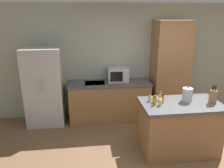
{
  "coord_description": "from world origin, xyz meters",
  "views": [
    {
      "loc": [
        -1.36,
        -2.64,
        2.38
      ],
      "look_at": [
        -0.86,
        1.4,
        1.05
      ],
      "focal_mm": 35.0,
      "sensor_mm": 36.0,
      "label": 1
    }
  ],
  "objects_px": {
    "refrigerator": "(44,87)",
    "spice_bottle_tall_dark": "(163,99)",
    "pantry_cabinet": "(169,71)",
    "spice_bottle_amber_oil": "(154,100)",
    "spice_bottle_green_herb": "(160,96)",
    "spice_bottle_orange_cap": "(150,98)",
    "spice_bottle_short_red": "(160,102)",
    "spice_bottle_pale_salt": "(155,100)",
    "knife_block": "(213,96)",
    "kettle": "(187,95)",
    "microwave": "(118,74)"
  },
  "relations": [
    {
      "from": "spice_bottle_pale_salt",
      "to": "kettle",
      "type": "distance_m",
      "value": 0.61
    },
    {
      "from": "spice_bottle_green_herb",
      "to": "spice_bottle_pale_salt",
      "type": "xyz_separation_m",
      "value": [
        -0.15,
        -0.2,
        0.01
      ]
    },
    {
      "from": "spice_bottle_green_herb",
      "to": "kettle",
      "type": "distance_m",
      "value": 0.46
    },
    {
      "from": "spice_bottle_short_red",
      "to": "spice_bottle_pale_salt",
      "type": "bearing_deg",
      "value": 148.91
    },
    {
      "from": "spice_bottle_tall_dark",
      "to": "spice_bottle_short_red",
      "type": "height_order",
      "value": "spice_bottle_tall_dark"
    },
    {
      "from": "microwave",
      "to": "knife_block",
      "type": "height_order",
      "value": "knife_block"
    },
    {
      "from": "kettle",
      "to": "spice_bottle_green_herb",
      "type": "bearing_deg",
      "value": 165.78
    },
    {
      "from": "knife_block",
      "to": "spice_bottle_green_herb",
      "type": "xyz_separation_m",
      "value": [
        -0.83,
        0.26,
        -0.05
      ]
    },
    {
      "from": "spice_bottle_green_herb",
      "to": "spice_bottle_orange_cap",
      "type": "bearing_deg",
      "value": -167.31
    },
    {
      "from": "pantry_cabinet",
      "to": "spice_bottle_orange_cap",
      "type": "distance_m",
      "value": 1.53
    },
    {
      "from": "spice_bottle_tall_dark",
      "to": "spice_bottle_amber_oil",
      "type": "xyz_separation_m",
      "value": [
        -0.15,
        0.02,
        -0.02
      ]
    },
    {
      "from": "kettle",
      "to": "knife_block",
      "type": "bearing_deg",
      "value": -20.87
    },
    {
      "from": "spice_bottle_green_herb",
      "to": "knife_block",
      "type": "bearing_deg",
      "value": -17.36
    },
    {
      "from": "spice_bottle_tall_dark",
      "to": "spice_bottle_orange_cap",
      "type": "relative_size",
      "value": 1.47
    },
    {
      "from": "pantry_cabinet",
      "to": "spice_bottle_pale_salt",
      "type": "distance_m",
      "value": 1.64
    },
    {
      "from": "spice_bottle_tall_dark",
      "to": "kettle",
      "type": "height_order",
      "value": "kettle"
    },
    {
      "from": "spice_bottle_tall_dark",
      "to": "spice_bottle_green_herb",
      "type": "xyz_separation_m",
      "value": [
        -0.0,
        0.13,
        -0.0
      ]
    },
    {
      "from": "kettle",
      "to": "refrigerator",
      "type": "bearing_deg",
      "value": 153.25
    },
    {
      "from": "knife_block",
      "to": "spice_bottle_orange_cap",
      "type": "bearing_deg",
      "value": 168.19
    },
    {
      "from": "refrigerator",
      "to": "knife_block",
      "type": "relative_size",
      "value": 5.32
    },
    {
      "from": "spice_bottle_amber_oil",
      "to": "refrigerator",
      "type": "bearing_deg",
      "value": 146.86
    },
    {
      "from": "spice_bottle_orange_cap",
      "to": "spice_bottle_pale_salt",
      "type": "bearing_deg",
      "value": -74.66
    },
    {
      "from": "pantry_cabinet",
      "to": "spice_bottle_amber_oil",
      "type": "xyz_separation_m",
      "value": [
        -0.79,
        -1.35,
        -0.14
      ]
    },
    {
      "from": "refrigerator",
      "to": "spice_bottle_amber_oil",
      "type": "xyz_separation_m",
      "value": [
        2.03,
        -1.32,
        0.13
      ]
    },
    {
      "from": "spice_bottle_amber_oil",
      "to": "kettle",
      "type": "height_order",
      "value": "kettle"
    },
    {
      "from": "spice_bottle_amber_oil",
      "to": "spice_bottle_orange_cap",
      "type": "bearing_deg",
      "value": 123.8
    },
    {
      "from": "microwave",
      "to": "kettle",
      "type": "distance_m",
      "value": 1.74
    },
    {
      "from": "spice_bottle_tall_dark",
      "to": "spice_bottle_pale_salt",
      "type": "bearing_deg",
      "value": -157.08
    },
    {
      "from": "refrigerator",
      "to": "spice_bottle_tall_dark",
      "type": "height_order",
      "value": "refrigerator"
    },
    {
      "from": "pantry_cabinet",
      "to": "microwave",
      "type": "distance_m",
      "value": 1.19
    },
    {
      "from": "microwave",
      "to": "knife_block",
      "type": "distance_m",
      "value": 2.09
    },
    {
      "from": "spice_bottle_green_herb",
      "to": "kettle",
      "type": "relative_size",
      "value": 0.59
    },
    {
      "from": "spice_bottle_tall_dark",
      "to": "spice_bottle_green_herb",
      "type": "distance_m",
      "value": 0.13
    },
    {
      "from": "microwave",
      "to": "knife_block",
      "type": "bearing_deg",
      "value": -48.74
    },
    {
      "from": "spice_bottle_pale_salt",
      "to": "spice_bottle_short_red",
      "type": "bearing_deg",
      "value": -31.09
    },
    {
      "from": "knife_block",
      "to": "spice_bottle_tall_dark",
      "type": "bearing_deg",
      "value": 171.34
    },
    {
      "from": "spice_bottle_amber_oil",
      "to": "kettle",
      "type": "bearing_deg",
      "value": 0.19
    },
    {
      "from": "spice_bottle_amber_oil",
      "to": "spice_bottle_green_herb",
      "type": "distance_m",
      "value": 0.19
    },
    {
      "from": "knife_block",
      "to": "spice_bottle_tall_dark",
      "type": "xyz_separation_m",
      "value": [
        -0.82,
        0.13,
        -0.05
      ]
    },
    {
      "from": "spice_bottle_tall_dark",
      "to": "spice_bottle_green_herb",
      "type": "height_order",
      "value": "spice_bottle_tall_dark"
    },
    {
      "from": "spice_bottle_tall_dark",
      "to": "spice_bottle_orange_cap",
      "type": "distance_m",
      "value": 0.22
    },
    {
      "from": "pantry_cabinet",
      "to": "microwave",
      "type": "relative_size",
      "value": 4.89
    },
    {
      "from": "spice_bottle_tall_dark",
      "to": "spice_bottle_short_red",
      "type": "distance_m",
      "value": 0.14
    },
    {
      "from": "spice_bottle_tall_dark",
      "to": "spice_bottle_amber_oil",
      "type": "relative_size",
      "value": 1.42
    },
    {
      "from": "refrigerator",
      "to": "spice_bottle_green_herb",
      "type": "relative_size",
      "value": 11.3
    },
    {
      "from": "pantry_cabinet",
      "to": "spice_bottle_green_herb",
      "type": "bearing_deg",
      "value": -117.38
    },
    {
      "from": "kettle",
      "to": "microwave",
      "type": "bearing_deg",
      "value": 124.94
    },
    {
      "from": "pantry_cabinet",
      "to": "spice_bottle_tall_dark",
      "type": "bearing_deg",
      "value": -115.01
    },
    {
      "from": "spice_bottle_pale_salt",
      "to": "pantry_cabinet",
      "type": "bearing_deg",
      "value": 61.02
    },
    {
      "from": "pantry_cabinet",
      "to": "refrigerator",
      "type": "bearing_deg",
      "value": -179.48
    }
  ]
}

